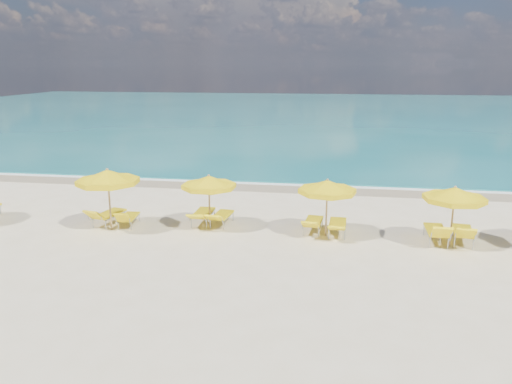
# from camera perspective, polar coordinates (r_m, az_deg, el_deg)

# --- Properties ---
(ground_plane) EXTENTS (120.00, 120.00, 0.00)m
(ground_plane) POSITION_cam_1_polar(r_m,az_deg,el_deg) (18.55, -0.74, -4.73)
(ground_plane) COLOR beige
(ocean) EXTENTS (120.00, 80.00, 0.30)m
(ocean) POSITION_cam_1_polar(r_m,az_deg,el_deg) (65.61, 6.60, 9.01)
(ocean) COLOR #126568
(ocean) RESTS_ON ground
(wet_sand_band) EXTENTS (120.00, 2.60, 0.01)m
(wet_sand_band) POSITION_cam_1_polar(r_m,az_deg,el_deg) (25.58, 2.12, 0.65)
(wet_sand_band) COLOR tan
(wet_sand_band) RESTS_ON ground
(foam_line) EXTENTS (120.00, 1.20, 0.03)m
(foam_line) POSITION_cam_1_polar(r_m,az_deg,el_deg) (26.35, 2.34, 1.06)
(foam_line) COLOR white
(foam_line) RESTS_ON ground
(whitecap_near) EXTENTS (14.00, 0.36, 0.05)m
(whitecap_near) POSITION_cam_1_polar(r_m,az_deg,el_deg) (35.95, -5.51, 4.61)
(whitecap_near) COLOR white
(whitecap_near) RESTS_ON ground
(whitecap_far) EXTENTS (18.00, 0.30, 0.05)m
(whitecap_far) POSITION_cam_1_polar(r_m,az_deg,el_deg) (42.00, 15.97, 5.54)
(whitecap_far) COLOR white
(whitecap_far) RESTS_ON ground
(umbrella_2) EXTENTS (2.86, 2.86, 2.37)m
(umbrella_2) POSITION_cam_1_polar(r_m,az_deg,el_deg) (19.23, -16.59, 1.61)
(umbrella_2) COLOR tan
(umbrella_2) RESTS_ON ground
(umbrella_3) EXTENTS (2.67, 2.67, 2.10)m
(umbrella_3) POSITION_cam_1_polar(r_m,az_deg,el_deg) (18.72, -5.41, 1.09)
(umbrella_3) COLOR tan
(umbrella_3) RESTS_ON ground
(umbrella_4) EXTENTS (2.46, 2.46, 2.14)m
(umbrella_4) POSITION_cam_1_polar(r_m,az_deg,el_deg) (17.97, 8.15, 0.55)
(umbrella_4) COLOR tan
(umbrella_4) RESTS_ON ground
(umbrella_5) EXTENTS (2.62, 2.62, 2.13)m
(umbrella_5) POSITION_cam_1_polar(r_m,az_deg,el_deg) (18.06, 21.75, -0.30)
(umbrella_5) COLOR tan
(umbrella_5) RESTS_ON ground
(lounger_2_left) EXTENTS (0.98, 1.99, 0.87)m
(lounger_2_left) POSITION_cam_1_polar(r_m,az_deg,el_deg) (20.36, -16.50, -2.89)
(lounger_2_left) COLOR #A5A8AD
(lounger_2_left) RESTS_ON ground
(lounger_2_right) EXTENTS (0.72, 1.65, 0.80)m
(lounger_2_right) POSITION_cam_1_polar(r_m,az_deg,el_deg) (19.93, -14.33, -3.21)
(lounger_2_right) COLOR #A5A8AD
(lounger_2_right) RESTS_ON ground
(lounger_3_left) EXTENTS (0.70, 2.07, 0.76)m
(lounger_3_left) POSITION_cam_1_polar(r_m,az_deg,el_deg) (19.69, -6.09, -2.94)
(lounger_3_left) COLOR #A5A8AD
(lounger_3_left) RESTS_ON ground
(lounger_3_right) EXTENTS (0.78, 1.90, 0.74)m
(lounger_3_right) POSITION_cam_1_polar(r_m,az_deg,el_deg) (19.47, -3.95, -3.14)
(lounger_3_right) COLOR #A5A8AD
(lounger_3_right) RESTS_ON ground
(lounger_4_left) EXTENTS (0.76, 1.91, 0.75)m
(lounger_4_left) POSITION_cam_1_polar(r_m,az_deg,el_deg) (18.77, 6.54, -3.88)
(lounger_4_left) COLOR #A5A8AD
(lounger_4_left) RESTS_ON ground
(lounger_4_right) EXTENTS (0.70, 1.98, 0.71)m
(lounger_4_right) POSITION_cam_1_polar(r_m,az_deg,el_deg) (18.61, 9.29, -4.13)
(lounger_4_right) COLOR #A5A8AD
(lounger_4_right) RESTS_ON ground
(lounger_5_left) EXTENTS (0.71, 1.97, 0.94)m
(lounger_5_left) POSITION_cam_1_polar(r_m,az_deg,el_deg) (18.67, 19.87, -4.70)
(lounger_5_left) COLOR #A5A8AD
(lounger_5_left) RESTS_ON ground
(lounger_5_right) EXTENTS (0.92, 2.01, 0.91)m
(lounger_5_right) POSITION_cam_1_polar(r_m,az_deg,el_deg) (18.95, 22.51, -4.68)
(lounger_5_right) COLOR #A5A8AD
(lounger_5_right) RESTS_ON ground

